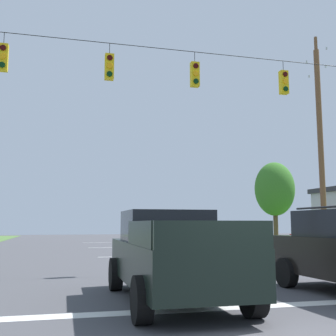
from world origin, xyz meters
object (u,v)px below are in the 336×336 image
pickup_truck (172,255)px  distant_car_oncoming (330,238)px  distant_car_crossing_white (235,239)px  tree_roadside_right (275,189)px  overhead_signal_span (155,137)px  utility_pole_mid_right (321,144)px

pickup_truck → distant_car_oncoming: bearing=45.4°
distant_car_crossing_white → tree_roadside_right: size_ratio=0.66×
overhead_signal_span → utility_pole_mid_right: utility_pole_mid_right is taller
pickup_truck → distant_car_crossing_white: size_ratio=1.25×
distant_car_crossing_white → utility_pole_mid_right: utility_pole_mid_right is taller
utility_pole_mid_right → overhead_signal_span: bearing=-156.8°
overhead_signal_span → distant_car_crossing_white: (6.04, 7.15, -3.98)m
overhead_signal_span → tree_roadside_right: (13.13, 15.72, -0.41)m
distant_car_crossing_white → pickup_truck: bearing=-118.3°
distant_car_oncoming → utility_pole_mid_right: 6.85m
tree_roadside_right → distant_car_crossing_white: bearing=-129.6°
overhead_signal_span → pickup_truck: size_ratio=3.49×
pickup_truck → distant_car_crossing_white: pickup_truck is taller
distant_car_oncoming → distant_car_crossing_white: bearing=-173.3°
distant_car_oncoming → pickup_truck: bearing=-134.6°
overhead_signal_span → distant_car_oncoming: bearing=32.4°
tree_roadside_right → pickup_truck: bearing=-123.2°
distant_car_crossing_white → utility_pole_mid_right: bearing=-40.7°
overhead_signal_span → pickup_truck: bearing=-98.5°
overhead_signal_span → distant_car_crossing_white: overhead_signal_span is taller
distant_car_crossing_white → overhead_signal_span: bearing=-130.2°
overhead_signal_span → tree_roadside_right: 20.49m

